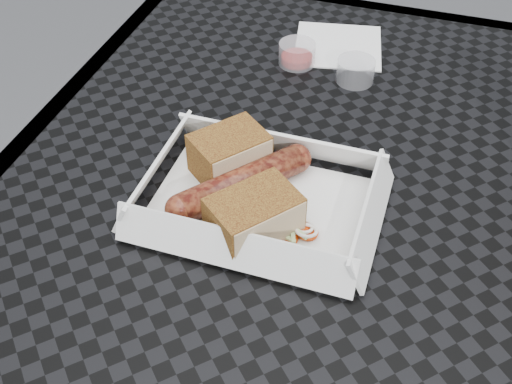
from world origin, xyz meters
TOP-DOWN VIEW (x-y plane):
  - patio_table at (0.00, 0.00)m, footprint 0.80×0.80m
  - food_tray at (-0.09, -0.09)m, footprint 0.22×0.15m
  - bratwurst at (-0.11, -0.08)m, footprint 0.12×0.15m
  - bread_near at (-0.13, -0.05)m, footprint 0.09×0.09m
  - bread_far at (-0.08, -0.13)m, footprint 0.10×0.10m
  - veg_garnish at (-0.03, -0.12)m, footprint 0.03×0.03m
  - napkin at (-0.08, 0.25)m, footprint 0.14×0.14m
  - condiment_cup_sauce at (-0.12, 0.19)m, footprint 0.05×0.05m
  - condiment_cup_empty at (-0.04, 0.17)m, footprint 0.05×0.05m

SIDE VIEW (x-z plane):
  - patio_table at x=0.00m, z-range 0.30..1.04m
  - napkin at x=-0.08m, z-range 0.74..0.75m
  - food_tray at x=-0.09m, z-range 0.74..0.75m
  - veg_garnish at x=-0.03m, z-range 0.75..0.75m
  - condiment_cup_sauce at x=-0.12m, z-range 0.74..0.78m
  - condiment_cup_empty at x=-0.04m, z-range 0.74..0.78m
  - bratwurst at x=-0.11m, z-range 0.75..0.78m
  - bread_far at x=-0.08m, z-range 0.75..0.79m
  - bread_near at x=-0.13m, z-range 0.75..0.80m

